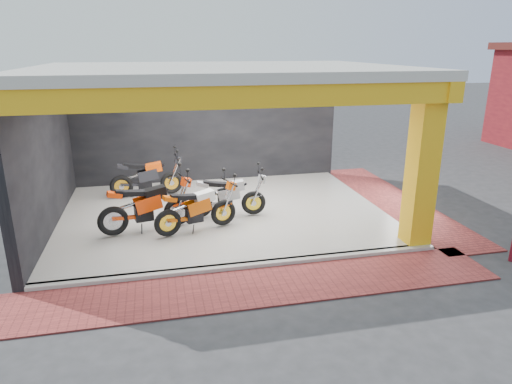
# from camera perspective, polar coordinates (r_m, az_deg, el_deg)

# --- Properties ---
(ground) EXTENTS (80.00, 80.00, 0.00)m
(ground) POSITION_cam_1_polar(r_m,az_deg,el_deg) (9.92, -2.28, -6.84)
(ground) COLOR #2D2D30
(ground) RESTS_ON ground
(showroom_floor) EXTENTS (8.00, 6.00, 0.10)m
(showroom_floor) POSITION_cam_1_polar(r_m,az_deg,el_deg) (11.73, -4.05, -2.64)
(showroom_floor) COLOR beige
(showroom_floor) RESTS_ON ground
(showroom_ceiling) EXTENTS (8.40, 6.40, 0.20)m
(showroom_ceiling) POSITION_cam_1_polar(r_m,az_deg,el_deg) (11.02, -4.46, 14.95)
(showroom_ceiling) COLOR beige
(showroom_ceiling) RESTS_ON corner_column
(back_wall) EXTENTS (8.20, 0.20, 3.50)m
(back_wall) POSITION_cam_1_polar(r_m,az_deg,el_deg) (14.28, -6.11, 8.05)
(back_wall) COLOR black
(back_wall) RESTS_ON ground
(left_wall) EXTENTS (0.20, 6.20, 3.50)m
(left_wall) POSITION_cam_1_polar(r_m,az_deg,el_deg) (11.42, -25.08, 4.05)
(left_wall) COLOR black
(left_wall) RESTS_ON ground
(corner_column) EXTENTS (0.50, 0.50, 3.50)m
(corner_column) POSITION_cam_1_polar(r_m,az_deg,el_deg) (10.02, 20.06, 2.93)
(corner_column) COLOR #ECAE13
(corner_column) RESTS_ON ground
(header_beam_front) EXTENTS (8.40, 0.30, 0.40)m
(header_beam_front) POSITION_cam_1_polar(r_m,az_deg,el_deg) (8.09, -1.25, 11.88)
(header_beam_front) COLOR #ECAE13
(header_beam_front) RESTS_ON corner_column
(header_beam_right) EXTENTS (0.30, 6.40, 0.40)m
(header_beam_right) POSITION_cam_1_polar(r_m,az_deg,el_deg) (12.27, 14.93, 13.29)
(header_beam_right) COLOR #ECAE13
(header_beam_right) RESTS_ON corner_column
(floor_kerb) EXTENTS (8.00, 0.20, 0.10)m
(floor_kerb) POSITION_cam_1_polar(r_m,az_deg,el_deg) (9.00, -1.09, -9.19)
(floor_kerb) COLOR beige
(floor_kerb) RESTS_ON ground
(paver_front) EXTENTS (9.00, 1.40, 0.03)m
(paver_front) POSITION_cam_1_polar(r_m,az_deg,el_deg) (8.34, 0.02, -11.77)
(paver_front) COLOR #9A3532
(paver_front) RESTS_ON ground
(paver_right) EXTENTS (1.40, 7.00, 0.03)m
(paver_right) POSITION_cam_1_polar(r_m,az_deg,el_deg) (13.27, 16.89, -1.10)
(paver_right) COLOR #9A3532
(paver_right) RESTS_ON ground
(moto_hero) EXTENTS (2.20, 1.32, 1.27)m
(moto_hero) POSITION_cam_1_polar(r_m,az_deg,el_deg) (10.56, -4.14, -1.06)
(moto_hero) COLOR #DB5409
(moto_hero) RESTS_ON showroom_floor
(moto_row_a) EXTENTS (2.08, 0.90, 1.24)m
(moto_row_a) POSITION_cam_1_polar(r_m,az_deg,el_deg) (11.22, -0.31, 0.06)
(moto_row_a) COLOR #A1A3A8
(moto_row_a) RESTS_ON showroom_floor
(moto_row_b) EXTENTS (2.39, 1.32, 1.38)m
(moto_row_b) POSITION_cam_1_polar(r_m,az_deg,el_deg) (10.68, -9.83, -0.73)
(moto_row_b) COLOR #FF410A
(moto_row_b) RESTS_ON showroom_floor
(moto_row_c) EXTENTS (2.15, 0.90, 1.29)m
(moto_row_c) POSITION_cam_1_polar(r_m,az_deg,el_deg) (13.08, -10.58, 2.45)
(moto_row_c) COLOR black
(moto_row_c) RESTS_ON showroom_floor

